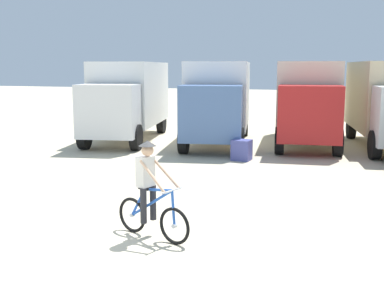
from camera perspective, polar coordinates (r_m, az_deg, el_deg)
ground_plane at (r=9.29m, az=-9.72°, el=-10.65°), size 120.00×120.00×0.00m
box_truck_white_box at (r=20.96m, az=-7.66°, el=5.63°), size 3.50×7.06×3.35m
box_truck_avon_van at (r=19.87m, az=3.16°, el=5.51°), size 3.43×7.04×3.35m
box_truck_cream_rv at (r=20.19m, az=13.65°, el=5.33°), size 3.03×6.95×3.35m
cyclist_orange_shirt at (r=8.83m, az=-5.06°, el=-5.86°), size 1.65×0.73×1.82m
supply_crate at (r=16.30m, az=5.95°, el=-0.72°), size 0.67×0.61×0.70m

